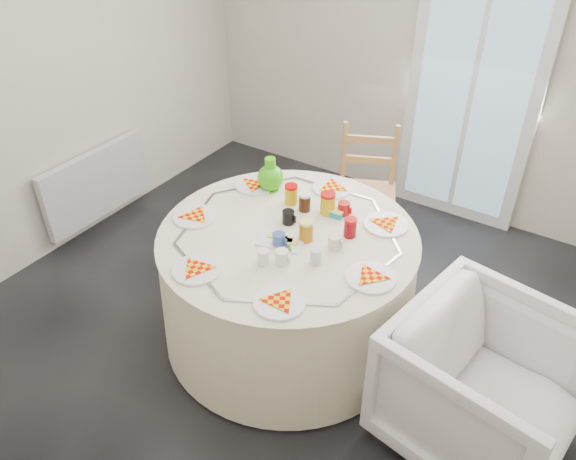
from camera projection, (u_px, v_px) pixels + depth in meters
The scene contains 14 objects.
floor at pixel (288, 329), 3.68m from camera, with size 4.00×4.00×0.00m, color black.
wall_back at pixel (430, 50), 4.30m from camera, with size 4.00×0.02×2.60m, color #BCB5A3.
wall_left at pixel (42, 77), 3.82m from camera, with size 0.02×4.00×2.60m, color #BCB5A3.
glass_door at pixel (473, 94), 4.23m from camera, with size 1.00×0.08×2.10m, color silver.
radiator at pixel (97, 184), 4.46m from camera, with size 0.07×1.00×0.55m, color silver.
table at pixel (288, 286), 3.46m from camera, with size 1.56×1.56×0.79m, color beige.
wooden_chair at pixel (365, 195), 4.15m from camera, with size 0.43×0.41×0.97m, color #BE7A4F, non-canonical shape.
armchair at pixel (484, 388), 2.80m from camera, with size 0.85×0.79×0.87m, color white.
place_settings at pixel (288, 234), 3.23m from camera, with size 1.43×1.43×0.03m, color silver, non-canonical shape.
jar_cluster at pixel (318, 211), 3.33m from camera, with size 0.54×0.27×0.16m, color #9A6312, non-canonical shape.
butter_tub at pixel (335, 213), 3.38m from camera, with size 0.11×0.08×0.04m, color #1292AE.
green_pitcher at pixel (270, 176), 3.58m from camera, with size 0.17×0.17×0.22m, color #38B50E, non-canonical shape.
cheese_platter at pixel (281, 242), 3.17m from camera, with size 0.25×0.16×0.03m, color white, non-canonical shape.
mugs_glasses at pixel (304, 237), 3.14m from camera, with size 0.55×0.55×0.10m, color gray, non-canonical shape.
Camera 1 is at (1.44, -2.20, 2.65)m, focal length 35.00 mm.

